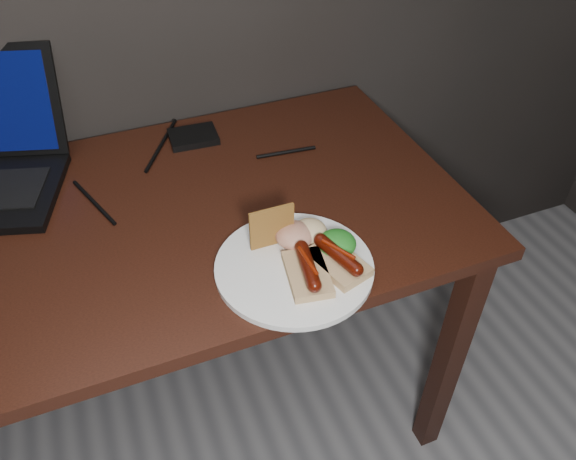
# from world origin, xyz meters

# --- Properties ---
(desk) EXTENTS (1.40, 0.70, 0.75)m
(desk) POSITION_xyz_m (0.00, 1.38, 0.66)
(desk) COLOR #36160D
(desk) RESTS_ON ground
(hard_drive) EXTENTS (0.12, 0.09, 0.02)m
(hard_drive) POSITION_xyz_m (0.22, 1.63, 0.76)
(hard_drive) COLOR black
(hard_drive) RESTS_ON desk
(desk_cables) EXTENTS (1.03, 0.36, 0.01)m
(desk_cables) POSITION_xyz_m (-0.03, 1.52, 0.75)
(desk_cables) COLOR black
(desk_cables) RESTS_ON desk
(plate) EXTENTS (0.31, 0.31, 0.01)m
(plate) POSITION_xyz_m (0.27, 1.14, 0.76)
(plate) COLOR white
(plate) RESTS_ON desk
(bread_sausage_center) EXTENTS (0.09, 0.13, 0.04)m
(bread_sausage_center) POSITION_xyz_m (0.28, 1.10, 0.78)
(bread_sausage_center) COLOR #D3B47C
(bread_sausage_center) RESTS_ON plate
(bread_sausage_right) EXTENTS (0.10, 0.13, 0.04)m
(bread_sausage_right) POSITION_xyz_m (0.34, 1.11, 0.78)
(bread_sausage_right) COLOR #D3B47C
(bread_sausage_right) RESTS_ON plate
(crispbread) EXTENTS (0.08, 0.01, 0.08)m
(crispbread) POSITION_xyz_m (0.26, 1.21, 0.80)
(crispbread) COLOR #B07430
(crispbread) RESTS_ON plate
(salad_greens) EXTENTS (0.07, 0.07, 0.04)m
(salad_greens) POSITION_xyz_m (0.36, 1.15, 0.78)
(salad_greens) COLOR #195611
(salad_greens) RESTS_ON plate
(salsa_mound) EXTENTS (0.07, 0.07, 0.04)m
(salsa_mound) POSITION_xyz_m (0.30, 1.19, 0.78)
(salsa_mound) COLOR maroon
(salsa_mound) RESTS_ON plate
(coleslaw_mound) EXTENTS (0.06, 0.06, 0.04)m
(coleslaw_mound) POSITION_xyz_m (0.33, 1.20, 0.78)
(coleslaw_mound) COLOR beige
(coleslaw_mound) RESTS_ON plate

